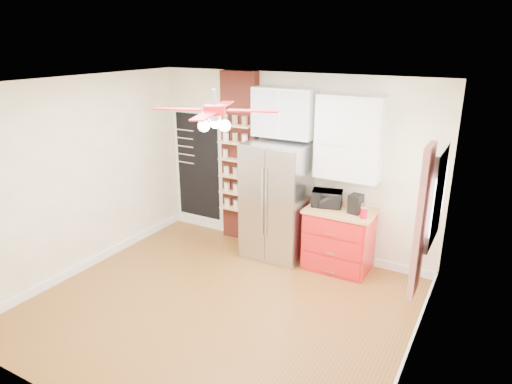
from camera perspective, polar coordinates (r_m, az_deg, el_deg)
The scene contains 21 objects.
floor at distance 5.85m, azimuth -4.52°, elevation -14.06°, with size 4.50×4.50×0.00m, color brown.
ceiling at distance 4.94m, azimuth -5.33°, elevation 13.29°, with size 4.50×4.50×0.00m, color white.
wall_back at distance 6.91m, azimuth 4.42°, elevation 3.47°, with size 4.50×0.02×2.70m, color #FFF7CD.
wall_front at distance 3.91m, azimuth -21.75°, elevation -10.35°, with size 4.50×0.02×2.70m, color #FFF7CD.
wall_left at distance 6.72m, azimuth -21.03°, elevation 1.80°, with size 0.02×4.00×2.70m, color #FFF7CD.
wall_right at distance 4.48m, azimuth 19.92°, elevation -6.36°, with size 0.02×4.00×2.70m, color #FFF7CD.
chalkboard at distance 7.79m, azimuth -7.16°, elevation 3.22°, with size 0.95×0.05×1.95m.
brick_pillar at distance 7.23m, azimuth -1.98°, elevation 4.20°, with size 0.60×0.16×2.70m, color maroon.
fridge at distance 6.75m, azimuth 2.61°, elevation -1.08°, with size 0.90×0.70×1.75m, color #BBBBC0.
upper_glass_cabinet at distance 6.61m, azimuth 3.54°, elevation 9.88°, with size 0.90×0.35×0.70m, color white.
red_cabinet at distance 6.61m, azimuth 10.31°, elevation -5.79°, with size 0.94×0.64×0.90m.
upper_shelf_unit at distance 6.33m, azimuth 11.57°, elevation 6.61°, with size 0.90×0.30×1.15m, color white.
window at distance 5.24m, azimuth 21.71°, elevation -0.56°, with size 0.04×0.75×1.05m, color white.
curtain at distance 4.77m, azimuth 19.98°, elevation -3.51°, with size 0.06×0.40×1.55m, color red.
ceiling_fan at distance 4.98m, azimuth -5.23°, elevation 10.12°, with size 1.40×1.40×0.44m.
toaster_oven at distance 6.50m, azimuth 8.85°, elevation -0.80°, with size 0.42×0.28×0.23m, color black.
coffee_maker at distance 6.31m, azimuth 12.35°, elevation -1.45°, with size 0.16×0.19×0.26m, color black.
canister_left at distance 6.18m, azimuth 13.32°, elevation -2.59°, with size 0.09×0.09×0.14m, color #AE091B.
canister_right at distance 6.34m, azimuth 13.10°, elevation -2.02°, with size 0.09×0.09×0.14m, color #B70A10.
pantry_jar_oats at distance 7.20m, azimuth -3.85°, elevation 4.81°, with size 0.08×0.08×0.13m, color #C0AE93.
pantry_jar_beans at distance 7.07m, azimuth -1.97°, elevation 4.59°, with size 0.08×0.08×0.13m, color #9C804F.
Camera 1 is at (2.79, -4.06, 3.16)m, focal length 32.00 mm.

